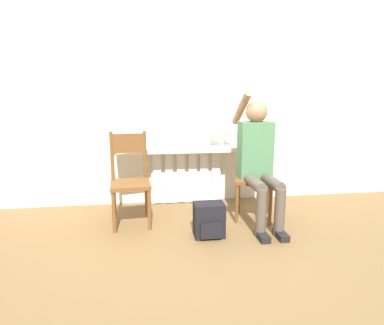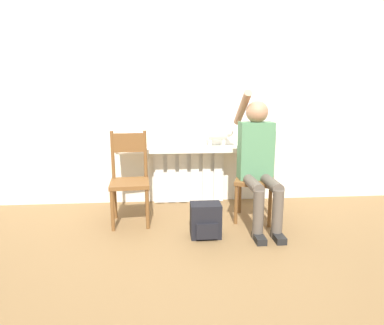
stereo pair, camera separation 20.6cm
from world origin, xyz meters
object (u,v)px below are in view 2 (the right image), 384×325
object	(u,v)px
chair_left	(130,178)
backpack	(206,221)
chair_right	(255,175)
person	(258,157)
cat	(219,134)

from	to	relation	value
chair_left	backpack	bearing A→B (deg)	-34.87
chair_left	chair_right	world-z (taller)	same
chair_right	person	world-z (taller)	person
chair_right	person	xyz separation A→B (m)	(-0.01, -0.12, 0.22)
chair_right	chair_left	bearing A→B (deg)	-160.54
chair_right	cat	world-z (taller)	chair_right
cat	backpack	xyz separation A→B (m)	(-0.27, -0.92, -0.70)
chair_right	backpack	bearing A→B (deg)	-123.88
chair_left	chair_right	distance (m)	1.31
chair_left	chair_right	xyz separation A→B (m)	(1.31, -0.00, 0.00)
chair_left	cat	xyz separation A→B (m)	(1.00, 0.49, 0.38)
cat	chair_right	bearing A→B (deg)	-57.75
chair_right	backpack	world-z (taller)	chair_right
chair_right	backpack	size ratio (longest dim) A/B	2.93
cat	chair_left	bearing A→B (deg)	-154.02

